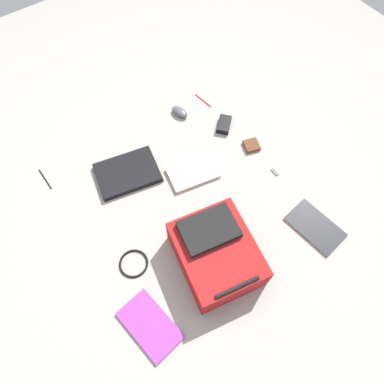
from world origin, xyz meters
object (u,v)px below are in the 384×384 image
(book_manual, at_px, (150,325))
(power_brick, at_px, (224,124))
(usb_stick, at_px, (275,172))
(earbud_pouch, at_px, (252,145))
(cable_coil, at_px, (134,263))
(pen_black, at_px, (203,100))
(backpack, at_px, (216,253))
(book_blue, at_px, (315,227))
(computer_mouse, at_px, (180,112))
(pen_blue, at_px, (45,179))
(book_red, at_px, (193,172))
(laptop, at_px, (128,173))

(book_manual, height_order, power_brick, power_brick)
(usb_stick, bearing_deg, earbud_pouch, -92.08)
(cable_coil, bearing_deg, pen_black, -144.06)
(backpack, xyz_separation_m, book_blue, (-0.50, 0.16, -0.08))
(cable_coil, xyz_separation_m, earbud_pouch, (-0.88, -0.19, 0.01))
(cable_coil, bearing_deg, book_manual, 73.25)
(computer_mouse, bearing_deg, book_manual, 36.89)
(computer_mouse, bearing_deg, power_brick, 112.45)
(earbud_pouch, height_order, usb_stick, earbud_pouch)
(backpack, xyz_separation_m, pen_blue, (0.47, -0.87, -0.09))
(book_red, relative_size, power_brick, 2.44)
(usb_stick, bearing_deg, backpack, 19.52)
(laptop, relative_size, usb_stick, 7.56)
(book_manual, bearing_deg, usb_stick, -164.46)
(cable_coil, bearing_deg, usb_stick, 179.47)
(cable_coil, relative_size, power_brick, 1.15)
(pen_black, distance_m, earbud_pouch, 0.43)
(cable_coil, distance_m, power_brick, 0.93)
(laptop, distance_m, book_blue, 0.99)
(power_brick, xyz_separation_m, pen_blue, (0.99, -0.27, -0.01))
(book_red, bearing_deg, computer_mouse, -114.75)
(pen_black, distance_m, usb_stick, 0.63)
(usb_stick, bearing_deg, book_red, -34.83)
(book_manual, height_order, usb_stick, book_manual)
(book_manual, distance_m, computer_mouse, 1.18)
(book_red, bearing_deg, power_brick, -154.82)
(backpack, xyz_separation_m, pen_black, (-0.54, -0.83, -0.09))
(pen_black, bearing_deg, laptop, 16.34)
(book_red, height_order, book_manual, book_red)
(backpack, relative_size, earbud_pouch, 5.66)
(book_manual, relative_size, usb_stick, 6.11)
(pen_black, bearing_deg, cable_coil, 35.94)
(power_brick, height_order, pen_blue, power_brick)
(laptop, distance_m, pen_blue, 0.44)
(laptop, bearing_deg, book_blue, 126.54)
(book_manual, height_order, pen_black, book_manual)
(pen_black, relative_size, earbud_pouch, 1.70)
(power_brick, relative_size, earbud_pouch, 1.49)
(computer_mouse, height_order, cable_coil, computer_mouse)
(laptop, distance_m, pen_black, 0.66)
(cable_coil, relative_size, usb_stick, 2.83)
(backpack, distance_m, power_brick, 0.80)
(backpack, distance_m, usb_stick, 0.59)
(pen_black, height_order, pen_blue, same)
(book_red, xyz_separation_m, power_brick, (-0.33, -0.16, 0.01))
(book_blue, relative_size, usb_stick, 5.94)
(laptop, xyz_separation_m, cable_coil, (0.23, 0.44, -0.01))
(pen_blue, bearing_deg, power_brick, 164.78)
(pen_blue, bearing_deg, backpack, 118.23)
(earbud_pouch, bearing_deg, backpack, 35.49)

